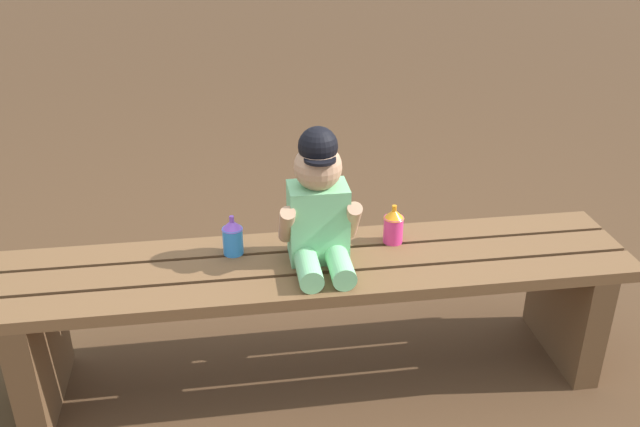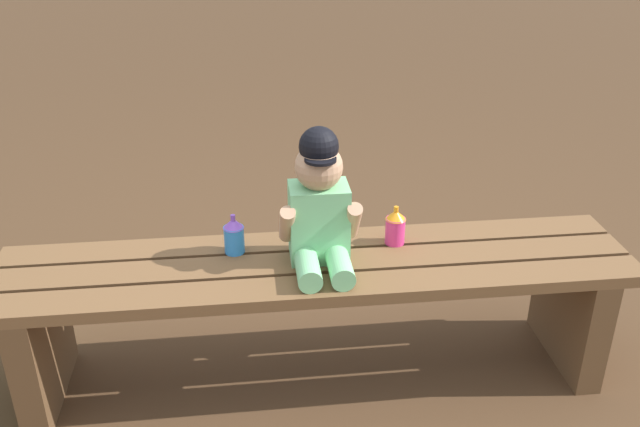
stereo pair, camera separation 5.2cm
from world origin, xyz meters
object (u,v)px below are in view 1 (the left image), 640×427
object	(u,v)px
park_bench	(316,296)
sippy_cup_right	(393,225)
sippy_cup_left	(233,236)
child_figure	(319,206)

from	to	relation	value
park_bench	sippy_cup_right	size ratio (longest dim) A/B	15.13
sippy_cup_left	sippy_cup_right	world-z (taller)	same
park_bench	sippy_cup_left	xyz separation A→B (m)	(-0.24, 0.08, 0.18)
child_figure	sippy_cup_left	xyz separation A→B (m)	(-0.25, 0.07, -0.12)
park_bench	sippy_cup_right	bearing A→B (deg)	17.91
park_bench	sippy_cup_left	bearing A→B (deg)	161.04
child_figure	sippy_cup_left	world-z (taller)	child_figure
child_figure	sippy_cup_right	size ratio (longest dim) A/B	3.26
park_bench	child_figure	distance (m)	0.30
park_bench	sippy_cup_left	size ratio (longest dim) A/B	15.13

